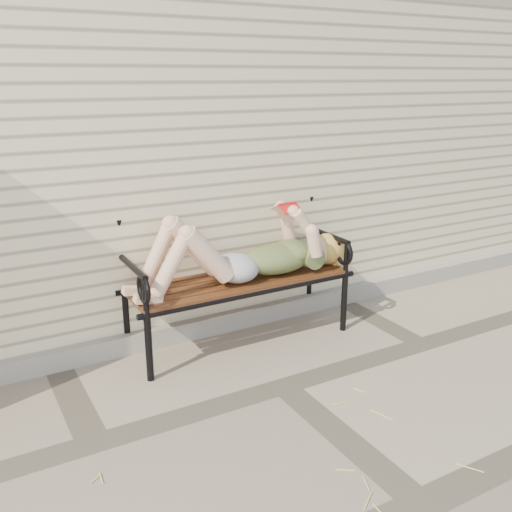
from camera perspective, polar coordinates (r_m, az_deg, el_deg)
ground at (r=3.87m, az=2.77°, el=-12.88°), size 80.00×80.00×0.00m
house_wall at (r=6.10m, az=-12.53°, el=12.86°), size 8.00×4.00×3.00m
foundation_strip at (r=4.59m, az=-3.69°, el=-6.69°), size 8.00×0.10×0.15m
garden_bench at (r=4.33m, az=-2.41°, el=0.20°), size 1.84×0.73×1.19m
reading_woman at (r=4.20m, az=-1.33°, el=0.23°), size 1.74×0.39×0.55m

